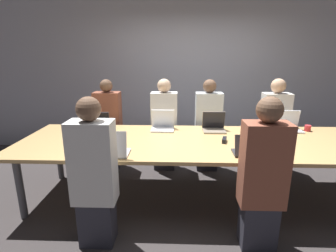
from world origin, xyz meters
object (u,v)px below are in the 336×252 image
laptop_far_right (287,125)px  person_far_center (208,127)px  person_near_midright (263,178)px  laptop_near_left (112,149)px  laptop_far_center (214,125)px  laptop_far_left (98,124)px  person_far_right (274,127)px  cup_far_left (79,127)px  person_near_left (94,176)px  laptop_near_midright (251,149)px  laptop_far_midleft (163,124)px  person_far_left (109,126)px  person_far_midleft (164,126)px  stapler (224,140)px  cup_far_right (308,128)px  cup_near_midright (277,149)px

laptop_far_right → person_far_center: (-1.03, 0.41, -0.16)m
person_near_midright → laptop_near_left: (-1.44, 0.31, 0.15)m
person_near_midright → laptop_far_center: 1.31m
laptop_far_left → laptop_near_left: size_ratio=0.94×
person_far_right → cup_far_left: bearing=-170.6°
person_near_midright → person_near_left: (-1.54, -0.00, -0.01)m
laptop_near_midright → laptop_far_midleft: size_ratio=1.13×
person_far_left → person_far_midleft: 0.88m
person_far_midleft → person_near_left: 1.85m
laptop_near_midright → person_far_midleft: size_ratio=0.25×
laptop_far_right → cup_far_left: bearing=-178.7°
stapler → laptop_far_midleft: bearing=160.3°
cup_far_right → cup_near_midright: size_ratio=0.88×
laptop_near_left → person_near_left: (-0.10, -0.31, -0.15)m
cup_far_left → laptop_far_right: laptop_far_right is taller
laptop_near_midright → person_far_center: bearing=-78.3°
cup_far_left → cup_far_right: (3.14, 0.03, 0.00)m
person_far_right → person_near_left: same height
person_far_midleft → laptop_far_center: size_ratio=4.68×
person_far_left → person_far_right: person_far_right is taller
person_far_left → person_far_center: (1.56, -0.02, 0.01)m
person_near_midright → person_near_left: person_near_midright is taller
person_near_midright → person_far_center: person_near_midright is taller
laptop_far_left → laptop_near_midright: bearing=-26.1°
laptop_near_midright → stapler: (-0.20, 0.42, -0.04)m
laptop_far_left → person_far_right: bearing=9.8°
person_far_left → laptop_far_midleft: person_far_left is taller
person_far_left → cup_near_midright: person_far_left is taller
person_far_midleft → stapler: bearing=-51.5°
cup_far_right → person_far_midleft: (-1.98, 0.46, -0.12)m
cup_far_left → laptop_near_midright: size_ratio=0.25×
cup_far_left → cup_far_right: 3.14m
laptop_far_midleft → person_far_midleft: 0.47m
cup_near_midright → laptop_far_center: 1.00m
laptop_near_midright → laptop_near_left: 1.43m
laptop_far_left → laptop_near_midright: 2.08m
cup_far_right → laptop_far_midleft: size_ratio=0.26×
person_far_right → stapler: 1.33m
laptop_far_right → cup_far_right: laptop_far_right is taller
laptop_far_right → laptop_far_midleft: laptop_far_midleft is taller
cup_far_right → person_far_center: bearing=160.9°
person_near_left → laptop_far_midleft: bearing=-113.1°
cup_near_midright → person_far_center: person_far_center is taller
cup_near_midright → stapler: size_ratio=0.60×
person_far_left → person_near_left: (0.32, -1.77, 0.02)m
laptop_near_midright → cup_far_right: bearing=-137.7°
cup_far_right → laptop_far_midleft: bearing=179.5°
person_near_left → stapler: bearing=-148.9°
laptop_near_midright → person_near_left: 1.58m
person_far_right → laptop_far_midleft: bearing=-165.8°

